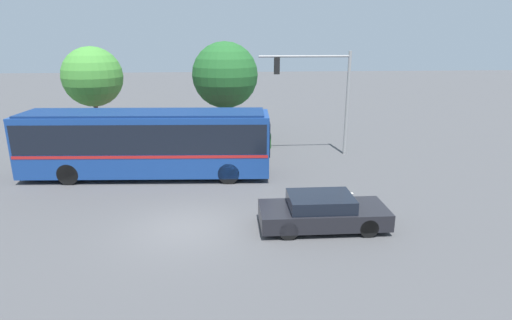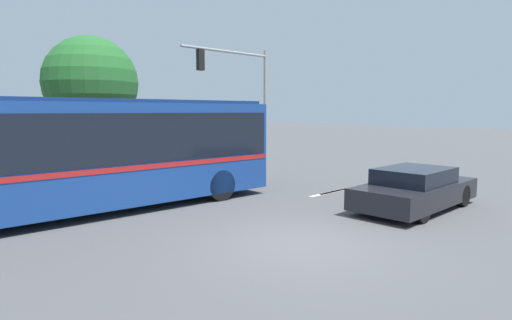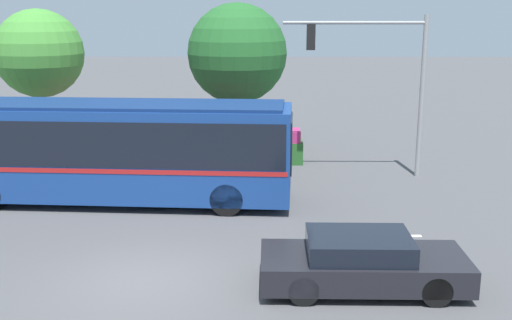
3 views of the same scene
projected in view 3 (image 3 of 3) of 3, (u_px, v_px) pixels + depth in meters
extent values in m
plane|color=#4C4C4F|center=(143.00, 280.00, 14.17)|extent=(140.00, 140.00, 0.00)
cube|color=navy|center=(105.00, 151.00, 19.63)|extent=(11.92, 3.22, 2.87)
cube|color=black|center=(104.00, 137.00, 19.52)|extent=(11.69, 3.24, 1.38)
cube|color=#B21E1E|center=(105.00, 161.00, 19.71)|extent=(11.81, 3.24, 0.14)
cube|color=black|center=(291.00, 143.00, 19.16)|extent=(0.19, 2.14, 1.61)
cube|color=navy|center=(102.00, 104.00, 19.28)|extent=(11.44, 2.99, 0.10)
cylinder|color=black|center=(234.00, 180.00, 20.72)|extent=(1.02, 0.36, 1.00)
cylinder|color=black|center=(227.00, 199.00, 18.57)|extent=(1.02, 0.36, 1.00)
cylinder|color=black|center=(19.00, 176.00, 21.21)|extent=(1.02, 0.36, 1.00)
cube|color=black|center=(363.00, 268.00, 13.69)|extent=(4.55, 1.94, 0.61)
cube|color=black|center=(359.00, 245.00, 13.56)|extent=(2.28, 1.69, 0.45)
cylinder|color=black|center=(418.00, 260.00, 14.51)|extent=(0.66, 0.23, 0.66)
cylinder|color=black|center=(436.00, 291.00, 12.89)|extent=(0.66, 0.23, 0.66)
cylinder|color=black|center=(300.00, 259.00, 14.56)|extent=(0.66, 0.23, 0.66)
cylinder|color=black|center=(304.00, 290.00, 12.94)|extent=(0.66, 0.23, 0.66)
cylinder|color=gray|center=(422.00, 98.00, 22.41)|extent=(0.18, 0.18, 5.88)
cylinder|color=gray|center=(355.00, 23.00, 21.81)|extent=(5.06, 0.12, 0.12)
cube|color=black|center=(311.00, 37.00, 21.94)|extent=(0.30, 0.22, 0.90)
cylinder|color=red|center=(311.00, 28.00, 21.98)|extent=(0.18, 0.02, 0.18)
cylinder|color=yellow|center=(311.00, 37.00, 22.05)|extent=(0.18, 0.02, 0.18)
cylinder|color=green|center=(311.00, 46.00, 22.12)|extent=(0.18, 0.02, 0.18)
cube|color=#286028|center=(175.00, 152.00, 25.08)|extent=(10.34, 1.04, 0.88)
cube|color=#B22D6B|center=(174.00, 135.00, 24.92)|extent=(10.13, 0.99, 0.47)
cylinder|color=brown|center=(45.00, 122.00, 25.63)|extent=(0.26, 0.26, 3.05)
sphere|color=#479338|center=(39.00, 53.00, 24.97)|extent=(3.55, 3.55, 3.55)
cylinder|color=brown|center=(238.00, 119.00, 27.47)|extent=(0.35, 0.35, 2.65)
sphere|color=#236028|center=(237.00, 53.00, 26.80)|extent=(4.32, 4.32, 4.32)
cube|color=silver|center=(378.00, 236.00, 16.96)|extent=(2.40, 0.16, 0.01)
cube|color=silver|center=(358.00, 236.00, 16.97)|extent=(2.40, 0.16, 0.01)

